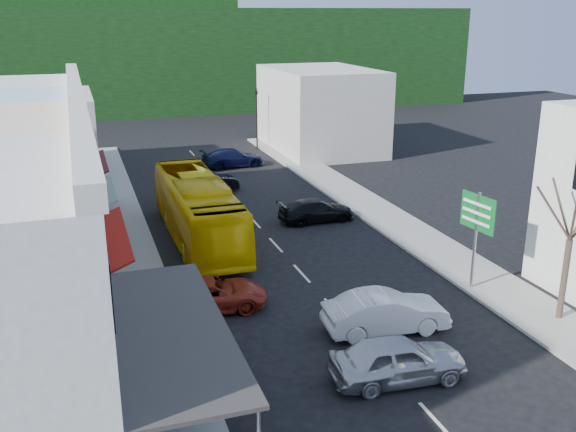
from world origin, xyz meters
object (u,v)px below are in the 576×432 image
object	(u,v)px
car_white	(386,314)
direction_sign	(475,242)
pedestrian_left	(132,294)
car_silver	(398,361)
car_red	(210,293)
bus	(198,212)
street_tree	(570,240)
traffic_signal	(257,119)

from	to	relation	value
car_white	direction_sign	xyz separation A→B (m)	(5.29, 2.23, 1.51)
pedestrian_left	car_silver	bearing A→B (deg)	-108.97
car_red	car_white	bearing A→B (deg)	-117.96
pedestrian_left	bus	bearing A→B (deg)	-2.61
bus	car_silver	distance (m)	16.04
pedestrian_left	street_tree	size ratio (longest dim) A/B	0.25
direction_sign	car_red	bearing A→B (deg)	163.07
traffic_signal	car_silver	bearing A→B (deg)	63.17
bus	car_red	bearing A→B (deg)	-98.24
direction_sign	street_tree	bearing A→B (deg)	-74.11
car_white	pedestrian_left	size ratio (longest dim) A/B	2.59
car_white	street_tree	size ratio (longest dim) A/B	0.65
car_silver	car_white	world-z (taller)	same
car_red	bus	bearing A→B (deg)	-1.70
car_silver	street_tree	distance (m)	8.70
street_tree	car_white	bearing A→B (deg)	168.52
street_tree	car_silver	bearing A→B (deg)	-167.28
bus	direction_sign	size ratio (longest dim) A/B	2.62
bus	car_red	world-z (taller)	bus
bus	pedestrian_left	world-z (taller)	bus
traffic_signal	direction_sign	bearing A→B (deg)	73.16
car_silver	car_red	xyz separation A→B (m)	(-4.72, 7.22, 0.00)
car_white	direction_sign	world-z (taller)	direction_sign
car_silver	traffic_signal	distance (m)	37.92
car_silver	pedestrian_left	xyz separation A→B (m)	(-7.79, 7.46, 0.30)
car_silver	direction_sign	xyz separation A→B (m)	(6.47, 5.45, 1.51)
car_white	street_tree	bearing A→B (deg)	-96.81
car_white	street_tree	distance (m)	7.52
bus	direction_sign	bearing A→B (deg)	-45.79
car_white	street_tree	xyz separation A→B (m)	(6.89, -1.40, 2.68)
car_red	direction_sign	bearing A→B (deg)	-92.83
bus	car_white	bearing A→B (deg)	-69.46
car_silver	pedestrian_left	bearing A→B (deg)	50.47
pedestrian_left	traffic_signal	bearing A→B (deg)	0.30
bus	car_white	world-z (taller)	bus
car_silver	direction_sign	size ratio (longest dim) A/B	0.99
car_red	pedestrian_left	xyz separation A→B (m)	(-3.07, 0.25, 0.30)
bus	car_white	xyz separation A→B (m)	(4.74, -12.40, -0.85)
car_silver	street_tree	world-z (taller)	street_tree
pedestrian_left	traffic_signal	size ratio (longest dim) A/B	0.32
direction_sign	street_tree	distance (m)	4.13
car_white	traffic_signal	xyz separation A→B (m)	(4.69, 34.19, 1.98)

